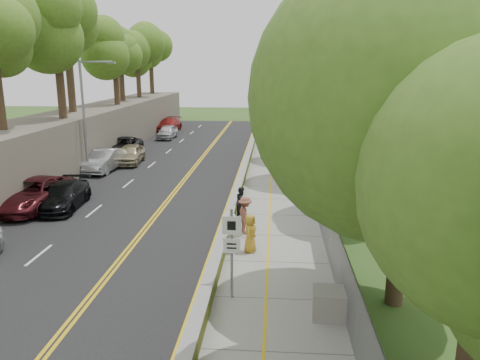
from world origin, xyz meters
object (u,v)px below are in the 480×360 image
object	(u,v)px
construction_barrel	(283,166)
painter_0	(250,233)
concrete_block	(334,304)
person_far	(295,143)
signpost	(232,244)
car_2	(34,194)
streetlight	(87,110)

from	to	relation	value
construction_barrel	painter_0	size ratio (longest dim) A/B	0.62
concrete_block	person_far	size ratio (longest dim) A/B	0.84
concrete_block	person_far	distance (m)	28.57
signpost	painter_0	distance (m)	4.18
concrete_block	car_2	xyz separation A→B (m)	(-14.90, 10.27, 0.36)
painter_0	person_far	bearing A→B (deg)	6.30
streetlight	painter_0	xyz separation A→B (m)	(11.91, -13.00, -3.78)
streetlight	person_far	bearing A→B (deg)	35.79
person_far	painter_0	bearing A→B (deg)	72.63
concrete_block	car_2	bearing A→B (deg)	145.43
streetlight	car_2	world-z (taller)	streetlight
construction_barrel	concrete_block	distance (m)	20.04
signpost	painter_0	bearing A→B (deg)	84.31
car_2	construction_barrel	bearing A→B (deg)	37.76
construction_barrel	car_2	world-z (taller)	car_2
painter_0	car_2	bearing A→B (deg)	79.35
concrete_block	person_far	xyz separation A→B (m)	(-0.10, 28.57, 0.34)
construction_barrel	person_far	bearing A→B (deg)	82.03
construction_barrel	painter_0	distance (m)	15.08
signpost	painter_0	size ratio (longest dim) A/B	1.91
streetlight	painter_0	world-z (taller)	streetlight
person_far	streetlight	bearing A→B (deg)	25.07
construction_barrel	concrete_block	xyz separation A→B (m)	(1.30, -20.00, -0.07)
painter_0	person_far	world-z (taller)	painter_0
streetlight	painter_0	size ratio (longest dim) A/B	4.93
concrete_block	construction_barrel	bearing A→B (deg)	93.72
signpost	concrete_block	world-z (taller)	signpost
concrete_block	car_2	world-z (taller)	car_2
painter_0	person_far	xyz separation A→B (m)	(2.75, 23.57, -0.04)
construction_barrel	person_far	xyz separation A→B (m)	(1.20, 8.57, 0.27)
signpost	painter_0	world-z (taller)	signpost
car_2	person_far	size ratio (longest dim) A/B	3.76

